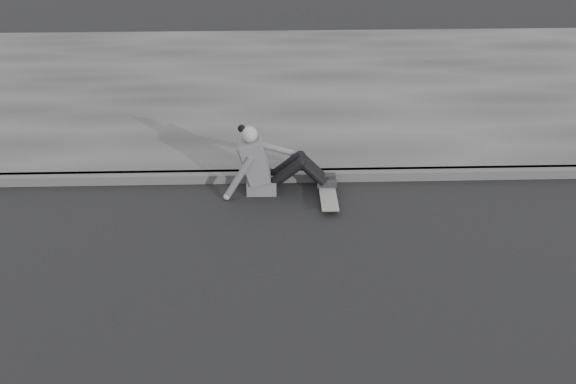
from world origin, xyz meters
name	(u,v)px	position (x,y,z in m)	size (l,w,h in m)	color
ground	(301,318)	(0.00, 0.00, 0.00)	(80.00, 80.00, 0.00)	black
curb	(292,176)	(0.00, 2.58, 0.06)	(24.00, 0.16, 0.12)	#454545
sidewalk	(285,87)	(0.00, 5.60, 0.06)	(24.00, 6.00, 0.12)	#3B3B3B
skateboard	(328,194)	(0.42, 2.09, 0.07)	(0.20, 0.78, 0.09)	gray
seated_woman	(266,164)	(-0.31, 2.34, 0.36)	(1.38, 0.46, 0.88)	#545457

